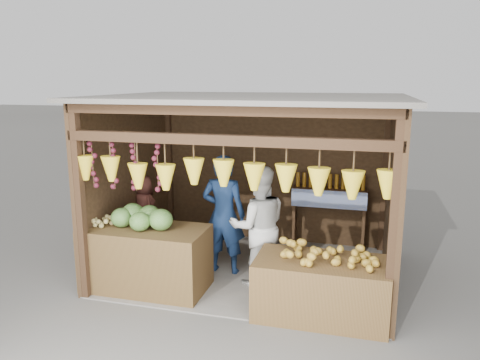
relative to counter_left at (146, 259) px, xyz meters
name	(u,v)px	position (x,y,z in m)	size (l,w,h in m)	color
ground	(251,271)	(1.26, 0.98, -0.45)	(80.00, 80.00, 0.00)	#514F49
stall_structure	(249,165)	(1.23, 0.94, 1.22)	(4.30, 3.30, 2.66)	slate
back_shelf	(329,200)	(2.31, 2.27, 0.43)	(1.25, 0.32, 1.32)	#382314
counter_left	(146,259)	(0.00, 0.00, 0.00)	(1.68, 0.85, 0.89)	#493218
counter_right	(321,288)	(2.42, -0.15, -0.08)	(1.61, 0.85, 0.73)	#4A3318
stool	(146,247)	(-0.59, 1.16, -0.31)	(0.30, 0.30, 0.28)	black
man_standing	(224,215)	(0.87, 0.84, 0.46)	(0.66, 0.44, 1.82)	#132649
woman_standing	(259,226)	(1.47, 0.56, 0.42)	(0.84, 0.65, 1.72)	silver
vendor_seated	(144,208)	(-0.59, 1.16, 0.37)	(0.53, 0.34, 1.08)	#522821
melon_pile	(140,216)	(-0.07, 0.00, 0.61)	(1.00, 0.50, 0.32)	#1B4D14
tanfruit_pile	(104,220)	(-0.61, -0.02, 0.51)	(0.34, 0.40, 0.13)	#A2944A
mango_pile	(328,252)	(2.49, -0.13, 0.39)	(1.40, 0.64, 0.22)	#C9651A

